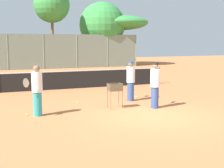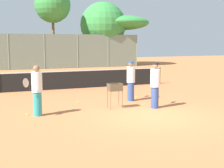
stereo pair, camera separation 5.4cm
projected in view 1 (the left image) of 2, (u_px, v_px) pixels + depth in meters
name	position (u px, v px, depth m)	size (l,w,h in m)	color
ground_plane	(152.00, 116.00, 11.47)	(80.00, 80.00, 0.00)	#C67242
tennis_net	(87.00, 78.00, 18.52)	(10.06, 0.10, 1.07)	#26592D
back_fence	(44.00, 52.00, 31.15)	(20.70, 0.08, 3.50)	gray
tree_0	(102.00, 25.00, 35.43)	(5.19, 5.19, 7.23)	brown
tree_1	(119.00, 23.00, 36.69)	(6.95, 6.95, 5.82)	brown
tree_3	(52.00, 5.00, 32.62)	(3.76, 3.76, 8.46)	brown
player_white_outfit	(155.00, 85.00, 12.78)	(0.53, 0.89, 1.88)	#334C8C
player_red_cap	(131.00, 80.00, 14.37)	(0.38, 0.93, 1.84)	#334C8C
player_yellow_shirt	(37.00, 90.00, 11.42)	(0.79, 0.69, 1.88)	teal
ball_cart	(115.00, 89.00, 12.73)	(0.56, 0.41, 1.04)	brown
tennis_ball_0	(77.00, 103.00, 13.90)	(0.07, 0.07, 0.07)	#D1E54C
tennis_ball_1	(12.00, 95.00, 15.80)	(0.07, 0.07, 0.07)	#D1E54C
tennis_ball_2	(136.00, 97.00, 15.39)	(0.07, 0.07, 0.07)	#D1E54C
tennis_ball_3	(27.00, 114.00, 11.62)	(0.07, 0.07, 0.07)	#D1E54C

